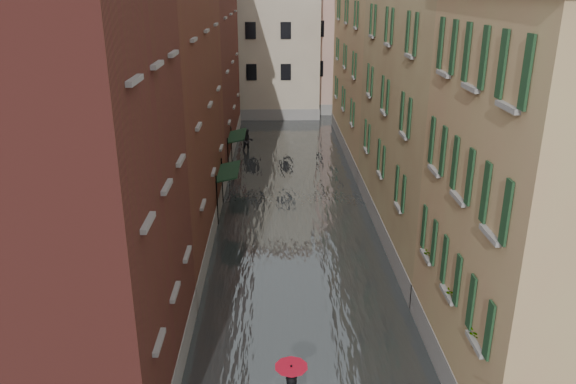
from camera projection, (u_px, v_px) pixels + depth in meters
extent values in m
plane|color=#565658|center=(307.00, 347.00, 19.18)|extent=(120.00, 120.00, 0.00)
cube|color=#44494B|center=(294.00, 205.00, 31.34)|extent=(10.00, 60.00, 0.20)
cube|color=maroon|center=(51.00, 191.00, 14.89)|extent=(6.00, 8.00, 13.00)
cube|color=#552F1B|center=(142.00, 112.00, 25.29)|extent=(6.00, 14.00, 12.50)
cube|color=maroon|center=(188.00, 56.00, 39.10)|extent=(6.00, 16.00, 14.00)
cube|color=tan|center=(566.00, 212.00, 15.48)|extent=(6.00, 8.00, 11.50)
cube|color=tan|center=(451.00, 105.00, 25.54)|extent=(6.00, 14.00, 13.00)
cube|color=tan|center=(387.00, 73.00, 39.86)|extent=(6.00, 16.00, 11.50)
cube|color=beige|center=(253.00, 43.00, 52.50)|extent=(12.00, 9.00, 13.00)
cube|color=tan|center=(346.00, 47.00, 54.76)|extent=(10.00, 9.00, 12.00)
cube|color=#16311C|center=(229.00, 171.00, 29.15)|extent=(1.09, 2.97, 0.31)
cylinder|color=black|center=(217.00, 202.00, 28.15)|extent=(0.06, 0.06, 2.80)
cylinder|color=black|center=(222.00, 183.00, 30.93)|extent=(0.06, 0.06, 2.80)
cube|color=#16311C|center=(237.00, 136.00, 36.02)|extent=(1.09, 2.99, 0.31)
cylinder|color=black|center=(228.00, 160.00, 35.01)|extent=(0.06, 0.06, 2.80)
cylinder|color=black|center=(232.00, 147.00, 37.81)|extent=(0.06, 0.06, 2.80)
cube|color=brown|center=(479.00, 339.00, 14.29)|extent=(0.22, 0.85, 0.18)
imported|color=#265926|center=(481.00, 325.00, 14.15)|extent=(0.59, 0.51, 0.66)
cube|color=brown|center=(455.00, 298.00, 16.19)|extent=(0.22, 0.85, 0.18)
imported|color=#265926|center=(456.00, 285.00, 16.05)|extent=(0.59, 0.51, 0.66)
cube|color=brown|center=(432.00, 258.00, 18.55)|extent=(0.22, 0.85, 0.18)
imported|color=#265926|center=(433.00, 246.00, 18.41)|extent=(0.59, 0.51, 0.66)
cone|color=red|center=(291.00, 371.00, 15.02)|extent=(0.91, 0.91, 0.28)
imported|color=black|center=(247.00, 141.00, 41.01)|extent=(1.04, 0.92, 1.81)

